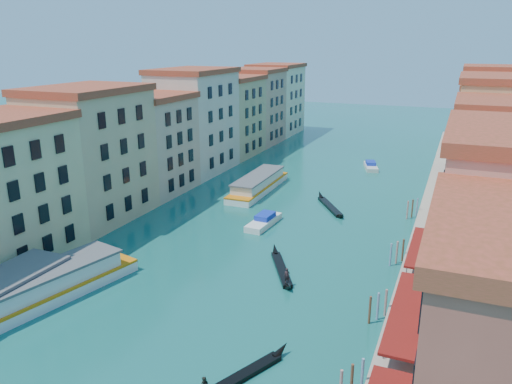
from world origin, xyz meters
TOP-DOWN VIEW (x-y plane):
  - left_bank_palazzos at (-26.00, 64.68)m, footprint 12.80×128.40m
  - right_bank_palazzos at (30.00, 65.00)m, footprint 12.80×128.40m
  - quay at (22.00, 65.00)m, footprint 4.00×140.00m
  - restaurant_awnings at (22.19, 23.00)m, footprint 3.20×44.55m
  - mooring_poles_right at (19.10, 28.80)m, footprint 1.44×54.24m
  - vaporetto_near at (-14.00, 16.05)m, footprint 9.89×22.74m
  - vaporetto_far at (-8.29, 62.33)m, footprint 4.73×19.99m
  - gondola_fore at (6.79, 32.59)m, footprint 6.59×10.89m
  - gondola_right at (10.31, 12.43)m, footprint 5.45×10.41m
  - gondola_far at (6.15, 57.82)m, footprint 7.61×11.05m
  - motorboat_mid at (-0.82, 46.19)m, footprint 2.99×8.11m
  - motorboat_far at (7.73, 86.72)m, footprint 4.33×7.72m

SIDE VIEW (x-z plane):
  - gondola_far at x=6.15m, z-range -0.53..1.25m
  - gondola_fore at x=6.79m, z-range -0.79..1.60m
  - gondola_right at x=10.31m, z-range -0.68..1.53m
  - quay at x=22.00m, z-range 0.00..1.00m
  - motorboat_far at x=7.73m, z-range -0.17..1.36m
  - motorboat_mid at x=-0.82m, z-range -0.18..1.47m
  - mooring_poles_right at x=19.10m, z-range -0.30..2.90m
  - vaporetto_far at x=-8.29m, z-range -0.15..2.82m
  - vaporetto_near at x=-14.00m, z-range -0.16..3.13m
  - restaurant_awnings at x=22.19m, z-range 1.43..4.55m
  - left_bank_palazzos at x=-26.00m, z-range -0.79..20.21m
  - right_bank_palazzos at x=30.00m, z-range -0.75..20.25m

